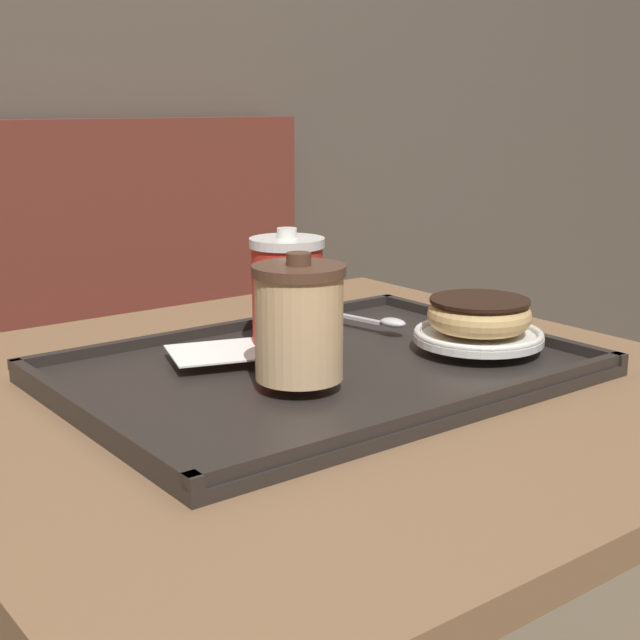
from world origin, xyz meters
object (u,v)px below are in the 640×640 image
(coffee_cup_front, at_px, (299,321))
(spoon, at_px, (375,320))
(coffee_cup_rear, at_px, (287,291))
(donut_chocolate_glazed, at_px, (479,314))

(coffee_cup_front, relative_size, spoon, 0.75)
(coffee_cup_rear, bearing_deg, spoon, 4.53)
(donut_chocolate_glazed, bearing_deg, spoon, 105.45)
(donut_chocolate_glazed, distance_m, spoon, 0.14)
(donut_chocolate_glazed, relative_size, spoon, 0.70)
(coffee_cup_front, height_order, coffee_cup_rear, coffee_cup_rear)
(coffee_cup_front, distance_m, donut_chocolate_glazed, 0.24)
(coffee_cup_rear, distance_m, spoon, 0.15)
(coffee_cup_front, bearing_deg, donut_chocolate_glazed, -3.10)
(spoon, bearing_deg, coffee_cup_rear, -96.97)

